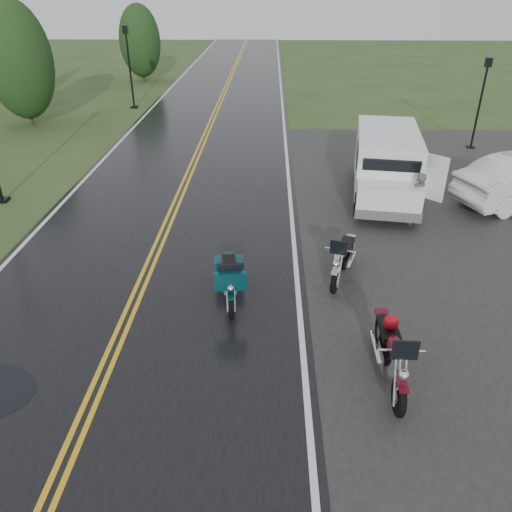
{
  "coord_description": "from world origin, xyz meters",
  "views": [
    {
      "loc": [
        3.08,
        -7.98,
        6.52
      ],
      "look_at": [
        2.8,
        2.0,
        1.0
      ],
      "focal_mm": 35.0,
      "sensor_mm": 36.0,
      "label": 1
    }
  ],
  "objects_px": {
    "lamp_post_far_right": "(480,104)",
    "lamp_post_far_left": "(130,68)",
    "motorcycle_silver": "(336,271)",
    "person_at_van": "(417,200)",
    "motorcycle_red": "(401,383)",
    "motorcycle_teal": "(231,295)",
    "van_white": "(361,183)"
  },
  "relations": [
    {
      "from": "motorcycle_red",
      "to": "van_white",
      "type": "bearing_deg",
      "value": 87.52
    },
    {
      "from": "van_white",
      "to": "motorcycle_silver",
      "type": "bearing_deg",
      "value": -96.54
    },
    {
      "from": "motorcycle_red",
      "to": "motorcycle_teal",
      "type": "height_order",
      "value": "motorcycle_red"
    },
    {
      "from": "lamp_post_far_right",
      "to": "person_at_van",
      "type": "bearing_deg",
      "value": -119.42
    },
    {
      "from": "motorcycle_red",
      "to": "lamp_post_far_right",
      "type": "height_order",
      "value": "lamp_post_far_right"
    },
    {
      "from": "person_at_van",
      "to": "lamp_post_far_right",
      "type": "bearing_deg",
      "value": -153.87
    },
    {
      "from": "motorcycle_red",
      "to": "person_at_van",
      "type": "relative_size",
      "value": 1.49
    },
    {
      "from": "lamp_post_far_left",
      "to": "lamp_post_far_right",
      "type": "xyz_separation_m",
      "value": [
        16.88,
        -7.53,
        -0.32
      ]
    },
    {
      "from": "motorcycle_teal",
      "to": "lamp_post_far_left",
      "type": "distance_m",
      "value": 21.88
    },
    {
      "from": "van_white",
      "to": "person_at_van",
      "type": "relative_size",
      "value": 3.47
    },
    {
      "from": "motorcycle_teal",
      "to": "van_white",
      "type": "distance_m",
      "value": 6.72
    },
    {
      "from": "motorcycle_teal",
      "to": "lamp_post_far_right",
      "type": "xyz_separation_m",
      "value": [
        9.72,
        13.08,
        1.27
      ]
    },
    {
      "from": "person_at_van",
      "to": "motorcycle_teal",
      "type": "bearing_deg",
      "value": 9.82
    },
    {
      "from": "motorcycle_teal",
      "to": "motorcycle_silver",
      "type": "xyz_separation_m",
      "value": [
        2.36,
        1.07,
        0.01
      ]
    },
    {
      "from": "van_white",
      "to": "lamp_post_far_right",
      "type": "bearing_deg",
      "value": 59.08
    },
    {
      "from": "van_white",
      "to": "lamp_post_far_right",
      "type": "relative_size",
      "value": 1.46
    },
    {
      "from": "motorcycle_teal",
      "to": "person_at_van",
      "type": "bearing_deg",
      "value": 38.15
    },
    {
      "from": "motorcycle_silver",
      "to": "lamp_post_far_left",
      "type": "distance_m",
      "value": 21.8
    },
    {
      "from": "lamp_post_far_right",
      "to": "lamp_post_far_left",
      "type": "bearing_deg",
      "value": 155.96
    },
    {
      "from": "motorcycle_teal",
      "to": "person_at_van",
      "type": "relative_size",
      "value": 1.34
    },
    {
      "from": "motorcycle_silver",
      "to": "person_at_van",
      "type": "height_order",
      "value": "person_at_van"
    },
    {
      "from": "lamp_post_far_left",
      "to": "person_at_van",
      "type": "bearing_deg",
      "value": -51.54
    },
    {
      "from": "person_at_van",
      "to": "lamp_post_far_right",
      "type": "height_order",
      "value": "lamp_post_far_right"
    },
    {
      "from": "motorcycle_silver",
      "to": "van_white",
      "type": "height_order",
      "value": "van_white"
    },
    {
      "from": "motorcycle_silver",
      "to": "van_white",
      "type": "relative_size",
      "value": 0.39
    },
    {
      "from": "motorcycle_red",
      "to": "lamp_post_far_right",
      "type": "distance_m",
      "value": 17.15
    },
    {
      "from": "motorcycle_teal",
      "to": "lamp_post_far_right",
      "type": "relative_size",
      "value": 0.57
    },
    {
      "from": "motorcycle_red",
      "to": "person_at_van",
      "type": "xyz_separation_m",
      "value": [
        2.18,
        7.71,
        0.09
      ]
    },
    {
      "from": "van_white",
      "to": "lamp_post_far_left",
      "type": "bearing_deg",
      "value": 134.31
    },
    {
      "from": "person_at_van",
      "to": "lamp_post_far_right",
      "type": "xyz_separation_m",
      "value": [
        4.53,
        8.02,
        1.11
      ]
    },
    {
      "from": "lamp_post_far_right",
      "to": "motorcycle_teal",
      "type": "bearing_deg",
      "value": -126.6
    },
    {
      "from": "motorcycle_silver",
      "to": "motorcycle_red",
      "type": "bearing_deg",
      "value": -61.15
    }
  ]
}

